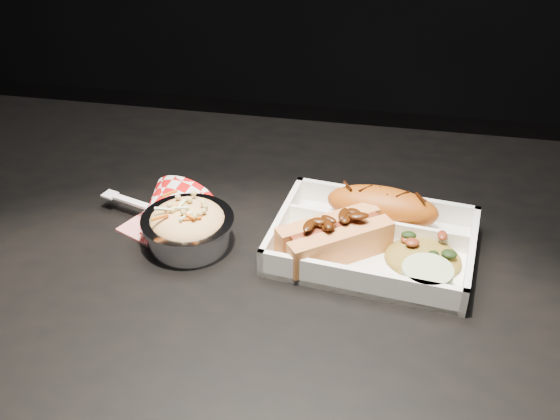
% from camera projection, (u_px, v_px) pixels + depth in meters
% --- Properties ---
extents(dining_table, '(1.20, 0.80, 0.75)m').
position_uv_depth(dining_table, '(273.00, 317.00, 0.93)').
color(dining_table, black).
rests_on(dining_table, ground).
extents(food_tray, '(0.27, 0.21, 0.04)m').
position_uv_depth(food_tray, '(373.00, 245.00, 0.90)').
color(food_tray, white).
rests_on(food_tray, dining_table).
extents(fried_pastry, '(0.16, 0.08, 0.05)m').
position_uv_depth(fried_pastry, '(382.00, 207.00, 0.93)').
color(fried_pastry, '#AD5011').
rests_on(fried_pastry, food_tray).
extents(hotdog, '(0.15, 0.13, 0.06)m').
position_uv_depth(hotdog, '(334.00, 236.00, 0.87)').
color(hotdog, '#DD8C4B').
rests_on(hotdog, food_tray).
extents(fried_rice_mound, '(0.10, 0.09, 0.03)m').
position_uv_depth(fried_rice_mound, '(424.00, 251.00, 0.86)').
color(fried_rice_mound, olive).
rests_on(fried_rice_mound, food_tray).
extents(cupcake_liner, '(0.06, 0.06, 0.03)m').
position_uv_depth(cupcake_liner, '(427.00, 278.00, 0.82)').
color(cupcake_liner, '#ACBD8F').
rests_on(cupcake_liner, food_tray).
extents(foil_coleslaw_cup, '(0.12, 0.12, 0.07)m').
position_uv_depth(foil_coleslaw_cup, '(188.00, 225.00, 0.90)').
color(foil_coleslaw_cup, silver).
rests_on(foil_coleslaw_cup, dining_table).
extents(napkin_fork, '(0.18, 0.14, 0.10)m').
position_uv_depth(napkin_fork, '(163.00, 214.00, 0.94)').
color(napkin_fork, red).
rests_on(napkin_fork, dining_table).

